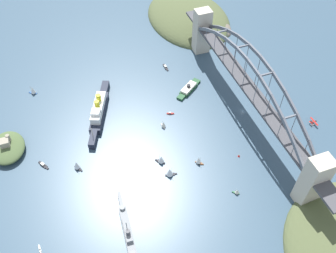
{
  "coord_description": "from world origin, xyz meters",
  "views": [
    {
      "loc": [
        -211.67,
        157.84,
        265.52
      ],
      "look_at": [
        0.0,
        80.16,
        8.0
      ],
      "focal_mm": 38.87,
      "sensor_mm": 36.0,
      "label": 1
    }
  ],
  "objects_px": {
    "ocean_liner": "(99,110)",
    "small_boat_8": "(163,124)",
    "seaplane_taxiing_near_bridge": "(313,122)",
    "small_boat_5": "(170,113)",
    "small_boat_10": "(43,165)",
    "small_boat_6": "(33,90)",
    "small_boat_7": "(77,165)",
    "harbor_ferry_steamer": "(189,88)",
    "naval_cruiser": "(128,232)",
    "small_boat_2": "(199,160)",
    "channel_marker_buoy": "(239,156)",
    "small_boat_9": "(166,67)",
    "fort_island_mid_harbor": "(7,148)",
    "small_boat_3": "(40,249)",
    "small_boat_0": "(237,191)",
    "harbor_arch_bridge": "(247,89)",
    "small_boat_1": "(161,159)",
    "small_boat_4": "(170,172)"
  },
  "relations": [
    {
      "from": "fort_island_mid_harbor",
      "to": "small_boat_3",
      "type": "xyz_separation_m",
      "value": [
        -104.34,
        -15.07,
        -4.11
      ]
    },
    {
      "from": "seaplane_taxiing_near_bridge",
      "to": "small_boat_7",
      "type": "relative_size",
      "value": 1.18
    },
    {
      "from": "small_boat_3",
      "to": "small_boat_7",
      "type": "xyz_separation_m",
      "value": [
        63.3,
        -40.47,
        3.88
      ]
    },
    {
      "from": "small_boat_4",
      "to": "small_boat_10",
      "type": "bearing_deg",
      "value": 64.66
    },
    {
      "from": "small_boat_0",
      "to": "small_boat_8",
      "type": "bearing_deg",
      "value": 19.79
    },
    {
      "from": "small_boat_1",
      "to": "small_boat_2",
      "type": "xyz_separation_m",
      "value": [
        -12.22,
        -30.94,
        -0.35
      ]
    },
    {
      "from": "fort_island_mid_harbor",
      "to": "small_boat_2",
      "type": "height_order",
      "value": "fort_island_mid_harbor"
    },
    {
      "from": "channel_marker_buoy",
      "to": "small_boat_5",
      "type": "bearing_deg",
      "value": 29.41
    },
    {
      "from": "harbor_ferry_steamer",
      "to": "small_boat_7",
      "type": "bearing_deg",
      "value": 114.52
    },
    {
      "from": "fort_island_mid_harbor",
      "to": "small_boat_3",
      "type": "relative_size",
      "value": 5.21
    },
    {
      "from": "small_boat_5",
      "to": "small_boat_9",
      "type": "distance_m",
      "value": 72.08
    },
    {
      "from": "small_boat_0",
      "to": "harbor_arch_bridge",
      "type": "bearing_deg",
      "value": -30.81
    },
    {
      "from": "ocean_liner",
      "to": "naval_cruiser",
      "type": "relative_size",
      "value": 1.18
    },
    {
      "from": "small_boat_0",
      "to": "small_boat_7",
      "type": "bearing_deg",
      "value": 59.36
    },
    {
      "from": "small_boat_4",
      "to": "small_boat_5",
      "type": "height_order",
      "value": "small_boat_4"
    },
    {
      "from": "small_boat_5",
      "to": "small_boat_8",
      "type": "distance_m",
      "value": 18.91
    },
    {
      "from": "small_boat_7",
      "to": "small_boat_8",
      "type": "relative_size",
      "value": 1.17
    },
    {
      "from": "small_boat_7",
      "to": "channel_marker_buoy",
      "type": "relative_size",
      "value": 3.59
    },
    {
      "from": "small_boat_1",
      "to": "small_boat_8",
      "type": "relative_size",
      "value": 1.18
    },
    {
      "from": "small_boat_10",
      "to": "small_boat_6",
      "type": "bearing_deg",
      "value": -1.66
    },
    {
      "from": "ocean_liner",
      "to": "small_boat_8",
      "type": "relative_size",
      "value": 9.83
    },
    {
      "from": "seaplane_taxiing_near_bridge",
      "to": "small_boat_5",
      "type": "xyz_separation_m",
      "value": [
        60.3,
        126.45,
        -1.08
      ]
    },
    {
      "from": "small_boat_6",
      "to": "small_boat_7",
      "type": "height_order",
      "value": "small_boat_6"
    },
    {
      "from": "harbor_ferry_steamer",
      "to": "ocean_liner",
      "type": "bearing_deg",
      "value": 91.47
    },
    {
      "from": "seaplane_taxiing_near_bridge",
      "to": "ocean_liner",
      "type": "bearing_deg",
      "value": 66.53
    },
    {
      "from": "small_boat_9",
      "to": "seaplane_taxiing_near_bridge",
      "type": "bearing_deg",
      "value": -140.59
    },
    {
      "from": "small_boat_7",
      "to": "small_boat_10",
      "type": "relative_size",
      "value": 0.84
    },
    {
      "from": "harbor_arch_bridge",
      "to": "channel_marker_buoy",
      "type": "xyz_separation_m",
      "value": [
        -49.37,
        29.86,
        -29.11
      ]
    },
    {
      "from": "small_boat_4",
      "to": "small_boat_5",
      "type": "xyz_separation_m",
      "value": [
        68.25,
        -25.82,
        -4.04
      ]
    },
    {
      "from": "small_boat_4",
      "to": "small_boat_8",
      "type": "height_order",
      "value": "small_boat_4"
    },
    {
      "from": "ocean_liner",
      "to": "small_boat_8",
      "type": "distance_m",
      "value": 65.96
    },
    {
      "from": "small_boat_1",
      "to": "small_boat_9",
      "type": "distance_m",
      "value": 131.4
    },
    {
      "from": "seaplane_taxiing_near_bridge",
      "to": "small_boat_0",
      "type": "xyz_separation_m",
      "value": [
        -44.31,
        106.12,
        1.05
      ]
    },
    {
      "from": "small_boat_2",
      "to": "naval_cruiser",
      "type": "bearing_deg",
      "value": 118.76
    },
    {
      "from": "ocean_liner",
      "to": "small_boat_10",
      "type": "xyz_separation_m",
      "value": [
        -43.44,
        61.3,
        -5.51
      ]
    },
    {
      "from": "harbor_ferry_steamer",
      "to": "small_boat_5",
      "type": "relative_size",
      "value": 4.57
    },
    {
      "from": "harbor_arch_bridge",
      "to": "small_boat_5",
      "type": "height_order",
      "value": "harbor_arch_bridge"
    },
    {
      "from": "naval_cruiser",
      "to": "small_boat_2",
      "type": "relative_size",
      "value": 7.6
    },
    {
      "from": "small_boat_2",
      "to": "small_boat_10",
      "type": "relative_size",
      "value": 0.79
    },
    {
      "from": "naval_cruiser",
      "to": "small_boat_10",
      "type": "bearing_deg",
      "value": 31.15
    },
    {
      "from": "seaplane_taxiing_near_bridge",
      "to": "small_boat_2",
      "type": "xyz_separation_m",
      "value": [
        -4.81,
        123.81,
        2.38
      ]
    },
    {
      "from": "seaplane_taxiing_near_bridge",
      "to": "small_boat_10",
      "type": "xyz_separation_m",
      "value": [
        40.31,
        254.17,
        -1.11
      ]
    },
    {
      "from": "small_boat_0",
      "to": "small_boat_4",
      "type": "xyz_separation_m",
      "value": [
        36.36,
        46.16,
        1.91
      ]
    },
    {
      "from": "small_boat_6",
      "to": "small_boat_0",
      "type": "bearing_deg",
      "value": -141.44
    },
    {
      "from": "ocean_liner",
      "to": "small_boat_0",
      "type": "relative_size",
      "value": 13.49
    },
    {
      "from": "harbor_arch_bridge",
      "to": "fort_island_mid_harbor",
      "type": "height_order",
      "value": "harbor_arch_bridge"
    },
    {
      "from": "harbor_ferry_steamer",
      "to": "small_boat_9",
      "type": "height_order",
      "value": "harbor_ferry_steamer"
    },
    {
      "from": "seaplane_taxiing_near_bridge",
      "to": "small_boat_2",
      "type": "distance_m",
      "value": 123.92
    },
    {
      "from": "small_boat_0",
      "to": "small_boat_5",
      "type": "height_order",
      "value": "small_boat_0"
    },
    {
      "from": "ocean_liner",
      "to": "harbor_ferry_steamer",
      "type": "distance_m",
      "value": 97.08
    }
  ]
}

